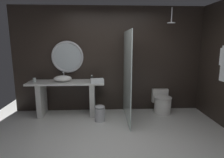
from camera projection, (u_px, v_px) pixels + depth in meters
ground_plane at (115, 148)px, 3.15m from camera, size 5.76×5.76×0.00m
back_wall_panel at (110, 60)px, 4.76m from camera, size 4.80×0.10×2.60m
vanity_counter at (67, 94)px, 4.51m from camera, size 1.78×0.57×0.83m
vessel_sink at (63, 79)px, 4.44m from camera, size 0.42×0.35×0.22m
tumbler_cup at (34, 80)px, 4.40m from camera, size 0.07×0.07×0.10m
soap_dispenser at (92, 79)px, 4.43m from camera, size 0.06×0.06×0.16m
round_wall_mirror at (67, 57)px, 4.61m from camera, size 0.78×0.06×0.78m
shower_glass_panel at (127, 77)px, 4.17m from camera, size 0.02×1.28×1.98m
rain_shower_head at (171, 21)px, 4.23m from camera, size 0.18×0.18×0.34m
toilet at (162, 102)px, 4.75m from camera, size 0.43×0.64×0.55m
waste_bin at (100, 113)px, 4.20m from camera, size 0.23×0.23×0.37m
folded_hand_towel at (97, 81)px, 4.30m from camera, size 0.31×0.19×0.10m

